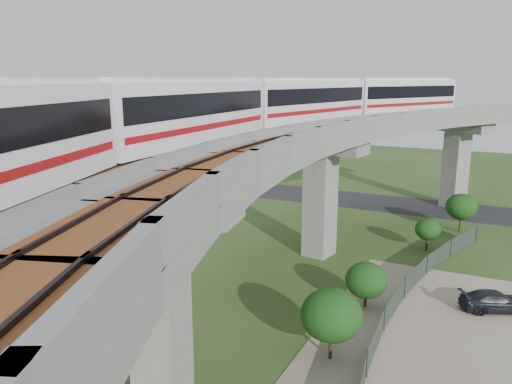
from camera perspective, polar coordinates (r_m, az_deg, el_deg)
ground at (r=32.73m, az=-0.59°, el=-12.48°), size 160.00×160.00×0.00m
dirt_lot at (r=28.09m, az=25.13°, el=-18.34°), size 18.00×26.00×0.04m
asphalt_road at (r=59.60m, az=12.59°, el=-1.03°), size 60.00×8.00×0.03m
viaduct at (r=28.48m, az=6.28°, el=2.75°), size 19.58×73.98×11.40m
metro_train at (r=32.45m, az=2.77°, el=9.84°), size 12.20×61.23×3.64m
fence at (r=29.73m, az=16.96°, el=-14.23°), size 3.87×38.73×1.50m
tree_0 at (r=49.71m, az=22.43°, el=-1.57°), size 2.84×2.84×3.67m
tree_1 at (r=43.57m, az=19.04°, el=-4.08°), size 2.07×2.07×2.73m
tree_2 at (r=32.05m, az=12.49°, el=-9.81°), size 2.62×2.62×2.94m
tree_3 at (r=26.01m, az=8.62°, el=-13.73°), size 3.13×3.13×3.76m
car_dark at (r=34.61m, az=25.70°, el=-11.18°), size 4.58×3.43×1.24m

